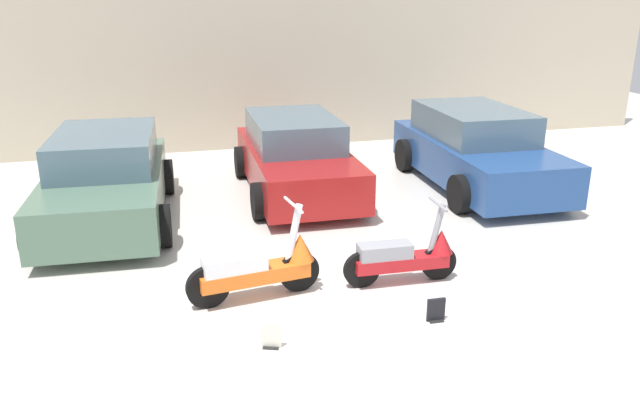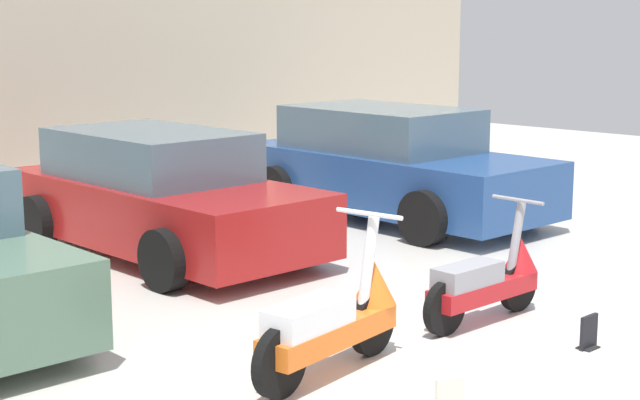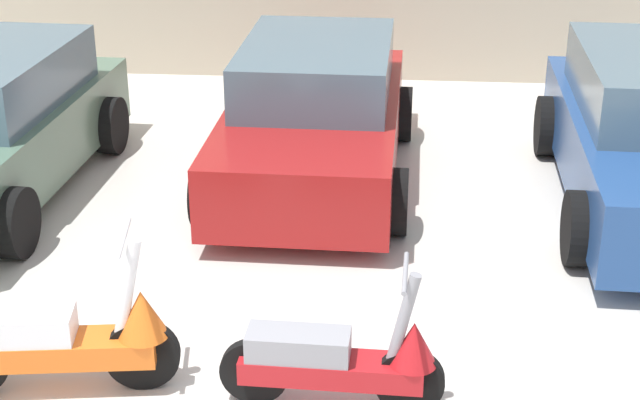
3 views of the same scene
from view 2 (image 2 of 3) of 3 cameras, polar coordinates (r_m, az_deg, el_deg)
The scene contains 7 objects.
ground_plane at distance 7.10m, azimuth 13.67°, elevation -10.01°, with size 28.00×28.00×0.00m, color silver.
scooter_front_left at distance 6.89m, azimuth 0.88°, elevation -6.94°, with size 1.56×0.58×1.09m.
scooter_front_right at distance 8.18m, azimuth 9.76°, elevation -4.59°, with size 1.41×0.51×0.98m.
car_rear_center at distance 10.47m, azimuth -9.28°, elevation 0.24°, with size 1.92×3.87×1.30m.
car_rear_right at distance 12.28m, azimuth 4.13°, elevation 2.00°, with size 2.06×4.11×1.38m.
placard_near_left_scooter at distance 6.27m, azimuth 7.56°, elevation -11.47°, with size 0.20×0.17×0.26m.
placard_near_right_scooter at distance 7.73m, azimuth 15.36°, elevation -7.52°, with size 0.20×0.12×0.26m.
Camera 2 is at (-5.73, -3.42, 2.44)m, focal length 55.00 mm.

